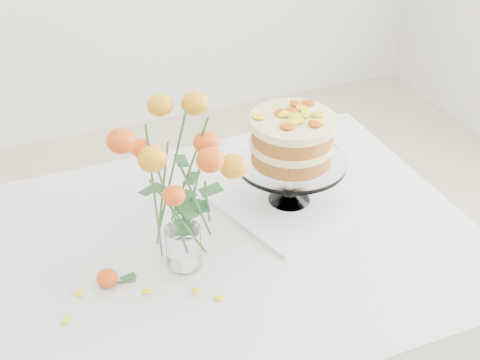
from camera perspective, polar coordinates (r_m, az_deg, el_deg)
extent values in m
cube|color=tan|center=(1.62, -4.74, -6.82)|extent=(1.40, 0.90, 0.04)
cylinder|color=tan|center=(2.31, 7.47, -4.47)|extent=(0.06, 0.06, 0.71)
cube|color=white|center=(1.60, -4.78, -6.20)|extent=(1.42, 0.92, 0.01)
cube|color=white|center=(2.02, -8.76, -0.59)|extent=(1.42, 0.01, 0.20)
cube|color=white|center=(1.94, 15.68, -3.17)|extent=(0.01, 0.92, 0.20)
cube|color=white|center=(1.75, 4.20, -1.79)|extent=(0.41, 0.41, 0.01)
cylinder|color=white|center=(1.71, 4.30, 0.13)|extent=(0.03, 0.03, 0.09)
cylinder|color=white|center=(1.68, 4.37, 1.58)|extent=(0.28, 0.28, 0.01)
cylinder|color=#AE5E27|center=(1.67, 4.41, 2.34)|extent=(0.27, 0.27, 0.04)
cylinder|color=#F6EE9F|center=(1.65, 4.45, 3.20)|extent=(0.28, 0.28, 0.02)
cylinder|color=#AE5E27|center=(1.64, 4.49, 4.07)|extent=(0.27, 0.27, 0.04)
cylinder|color=#F6EE9F|center=(1.62, 4.54, 5.00)|extent=(0.28, 0.28, 0.02)
cylinder|color=white|center=(1.56, -4.75, -7.07)|extent=(0.07, 0.07, 0.01)
cylinder|color=white|center=(1.53, -4.83, -5.61)|extent=(0.08, 0.08, 0.09)
ellipsoid|color=red|center=(1.52, -11.27, -8.19)|extent=(0.05, 0.05, 0.04)
cylinder|color=#2F5C24|center=(1.53, -9.94, -8.58)|extent=(0.06, 0.02, 0.00)
ellipsoid|color=yellow|center=(1.50, -7.96, -9.40)|extent=(0.03, 0.02, 0.00)
ellipsoid|color=yellow|center=(1.49, -3.81, -9.44)|extent=(0.03, 0.02, 0.00)
ellipsoid|color=yellow|center=(1.47, -1.80, -10.04)|extent=(0.03, 0.02, 0.00)
ellipsoid|color=yellow|center=(1.52, -13.61, -9.41)|extent=(0.03, 0.02, 0.00)
ellipsoid|color=yellow|center=(1.47, -14.63, -11.52)|extent=(0.03, 0.02, 0.00)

